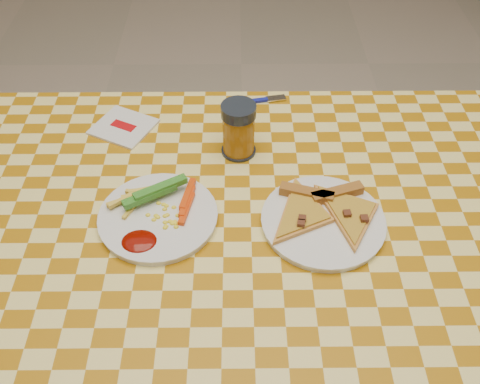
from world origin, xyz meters
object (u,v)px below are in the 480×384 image
(plate_left, at_px, (158,218))
(plate_right, at_px, (323,222))
(table, at_px, (251,252))
(drink_glass, at_px, (239,130))

(plate_left, bearing_deg, plate_right, -2.55)
(table, distance_m, drink_glass, 0.26)
(table, xyz_separation_m, plate_left, (-0.18, 0.02, 0.08))
(table, height_order, drink_glass, drink_glass)
(table, xyz_separation_m, plate_right, (0.14, 0.01, 0.08))
(table, bearing_deg, plate_right, 2.67)
(table, relative_size, plate_left, 5.77)
(table, relative_size, drink_glass, 10.63)
(table, bearing_deg, drink_glass, 95.80)
(table, height_order, plate_right, plate_right)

